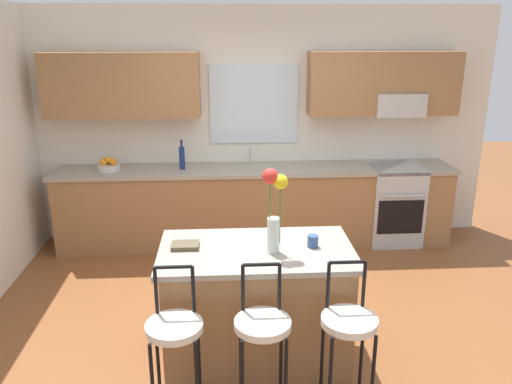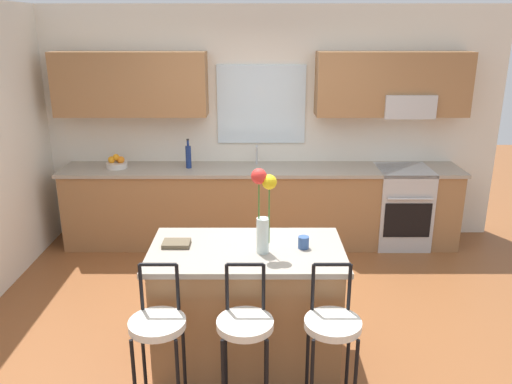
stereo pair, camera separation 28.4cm
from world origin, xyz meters
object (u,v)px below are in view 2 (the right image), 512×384
oven_range (401,207)px  bar_stool_middle (245,330)px  bar_stool_far (333,330)px  flower_vase (264,206)px  bar_stool_near (158,330)px  mug_ceramic (304,242)px  bottle_olive_oil (189,156)px  cookbook (177,244)px  kitchen_island (247,304)px  fruit_bowl_oranges (117,163)px

oven_range → bar_stool_middle: 3.34m
bar_stool_far → flower_vase: (-0.43, 0.55, 0.64)m
bar_stool_near → bar_stool_middle: same height
bar_stool_middle → mug_ceramic: bearing=56.5°
mug_ceramic → bottle_olive_oil: bearing=116.5°
oven_range → cookbook: (-2.28, -2.16, 0.48)m
cookbook → bar_stool_near: bearing=-92.8°
bar_stool_middle → flower_vase: (0.12, 0.55, 0.64)m
mug_ceramic → kitchen_island: bearing=-178.8°
oven_range → bar_stool_middle: bar_stool_middle is taller
bar_stool_far → bottle_olive_oil: bearing=113.6°
flower_vase → fruit_bowl_oranges: 2.85m
cookbook → bottle_olive_oil: (-0.18, 2.19, 0.12)m
bar_stool_near → bar_stool_far: size_ratio=1.00×
flower_vase → fruit_bowl_oranges: size_ratio=2.59×
bar_stool_far → flower_vase: size_ratio=1.68×
flower_vase → bar_stool_near: bearing=-140.7°
fruit_bowl_oranges → cookbook: bearing=-65.4°
flower_vase → oven_range: bearing=54.4°
bar_stool_near → fruit_bowl_oranges: size_ratio=4.34×
flower_vase → cookbook: size_ratio=3.11×
flower_vase → bottle_olive_oil: flower_vase is taller
kitchen_island → bottle_olive_oil: (-0.70, 2.24, 0.59)m
oven_range → bottle_olive_oil: (-2.46, 0.02, 0.60)m
bar_stool_near → flower_vase: size_ratio=1.68×
bottle_olive_oil → flower_vase: bearing=-70.5°
oven_range → bottle_olive_oil: size_ratio=2.74×
bar_stool_near → flower_vase: bearing=39.3°
mug_ceramic → cookbook: bearing=177.3°
flower_vase → bottle_olive_oil: 2.46m
bar_stool_middle → bottle_olive_oil: bearing=103.7°
bar_stool_near → flower_vase: (0.67, 0.55, 0.64)m
fruit_bowl_oranges → bottle_olive_oil: 0.83m
mug_ceramic → oven_range: bearing=58.7°
oven_range → bar_stool_middle: (-1.76, -2.83, 0.18)m
bar_stool_far → mug_ceramic: (-0.14, 0.63, 0.33)m
bar_stool_near → bar_stool_far: 1.10m
kitchen_island → bar_stool_far: 0.84m
oven_range → mug_ceramic: bearing=-121.3°
flower_vase → fruit_bowl_oranges: flower_vase is taller
bar_stool_far → bottle_olive_oil: bottle_olive_oil is taller
cookbook → mug_ceramic: bearing=-2.7°
kitchen_island → bar_stool_near: size_ratio=1.36×
bar_stool_near → bar_stool_middle: 0.55m
kitchen_island → mug_ceramic: (0.41, 0.01, 0.50)m
mug_ceramic → bar_stool_far: bearing=-77.8°
bar_stool_far → bottle_olive_oil: (-1.25, 2.86, 0.42)m
bottle_olive_oil → cookbook: bearing=-85.3°
oven_range → flower_vase: bearing=-125.6°
bar_stool_near → cookbook: (0.03, 0.67, 0.30)m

